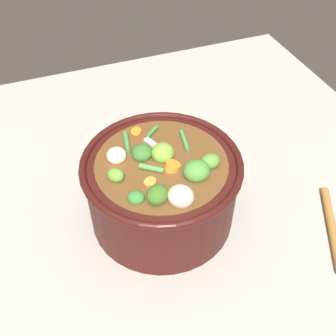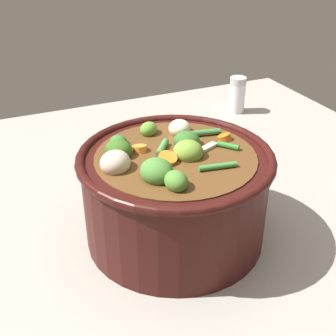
{
  "view_description": "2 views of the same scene",
  "coord_description": "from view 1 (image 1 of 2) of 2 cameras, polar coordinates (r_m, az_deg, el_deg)",
  "views": [
    {
      "loc": [
        -0.46,
        0.16,
        0.6
      ],
      "look_at": [
        -0.01,
        -0.01,
        0.13
      ],
      "focal_mm": 44.08,
      "sensor_mm": 36.0,
      "label": 1
    },
    {
      "loc": [
        -0.22,
        -0.48,
        0.42
      ],
      "look_at": [
        -0.02,
        -0.02,
        0.13
      ],
      "focal_mm": 47.79,
      "sensor_mm": 36.0,
      "label": 2
    }
  ],
  "objects": [
    {
      "name": "ground_plane",
      "position": [
        0.77,
        -0.8,
        -6.42
      ],
      "size": [
        1.1,
        1.1,
        0.0
      ],
      "primitive_type": "plane",
      "color": "#9E998E"
    },
    {
      "name": "cooking_pot",
      "position": [
        0.72,
        -0.85,
        -2.77
      ],
      "size": [
        0.27,
        0.27,
        0.16
      ],
      "color": "#38110F",
      "rests_on": "ground_plane"
    }
  ]
}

